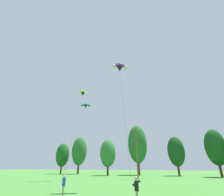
# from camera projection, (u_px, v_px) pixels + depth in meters

# --- Properties ---
(treeline_tree_a) EXTENTS (4.47, 4.47, 9.88)m
(treeline_tree_a) POSITION_uv_depth(u_px,v_px,m) (63.00, 155.00, 57.05)
(treeline_tree_a) COLOR #472D19
(treeline_tree_a) RESTS_ON ground_plane
(treeline_tree_b) EXTENTS (4.99, 4.99, 11.80)m
(treeline_tree_b) POSITION_uv_depth(u_px,v_px,m) (79.00, 151.00, 55.91)
(treeline_tree_b) COLOR #472D19
(treeline_tree_b) RESTS_ON ground_plane
(treeline_tree_c) EXTENTS (4.38, 4.38, 9.57)m
(treeline_tree_c) POSITION_uv_depth(u_px,v_px,m) (108.00, 153.00, 46.78)
(treeline_tree_c) COLOR #472D19
(treeline_tree_c) RESTS_ON ground_plane
(treeline_tree_d) EXTENTS (5.68, 5.68, 14.35)m
(treeline_tree_d) POSITION_uv_depth(u_px,v_px,m) (137.00, 144.00, 50.28)
(treeline_tree_d) COLOR #472D19
(treeline_tree_d) RESTS_ON ground_plane
(treeline_tree_e) EXTENTS (4.55, 4.55, 10.20)m
(treeline_tree_e) POSITION_uv_depth(u_px,v_px,m) (176.00, 151.00, 45.64)
(treeline_tree_e) COLOR #472D19
(treeline_tree_e) RESTS_ON ground_plane
(treeline_tree_f) EXTENTS (4.79, 4.79, 11.06)m
(treeline_tree_f) POSITION_uv_depth(u_px,v_px,m) (215.00, 147.00, 40.39)
(treeline_tree_f) COLOR #472D19
(treeline_tree_f) RESTS_ON ground_plane
(utility_pole) EXTENTS (2.20, 0.26, 10.05)m
(utility_pole) POSITION_uv_depth(u_px,v_px,m) (137.00, 151.00, 34.22)
(utility_pole) COLOR brown
(utility_pole) RESTS_ON ground_plane
(kite_flyer_near) EXTENTS (0.48, 0.58, 1.69)m
(kite_flyer_near) POSITION_uv_depth(u_px,v_px,m) (64.00, 184.00, 13.39)
(kite_flyer_near) COLOR gray
(kite_flyer_near) RESTS_ON ground_plane
(kite_flyer_mid) EXTENTS (0.68, 0.71, 1.69)m
(kite_flyer_mid) POSITION_uv_depth(u_px,v_px,m) (137.00, 188.00, 10.63)
(kite_flyer_mid) COLOR gray
(kite_flyer_mid) RESTS_ON ground_plane
(parafoil_kite_high_lime_white) EXTENTS (9.52, 16.16, 16.43)m
(parafoil_kite_high_lime_white) POSITION_uv_depth(u_px,v_px,m) (83.00, 93.00, 35.76)
(parafoil_kite_high_lime_white) COLOR #93D633
(parafoil_kite_mid_purple) EXTENTS (4.23, 8.50, 14.58)m
(parafoil_kite_mid_purple) POSITION_uv_depth(u_px,v_px,m) (120.00, 67.00, 23.77)
(parafoil_kite_mid_purple) COLOR purple
(parafoil_kite_far_teal) EXTENTS (8.69, 16.79, 13.58)m
(parafoil_kite_far_teal) POSITION_uv_depth(u_px,v_px,m) (85.00, 106.00, 34.79)
(parafoil_kite_far_teal) COLOR teal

